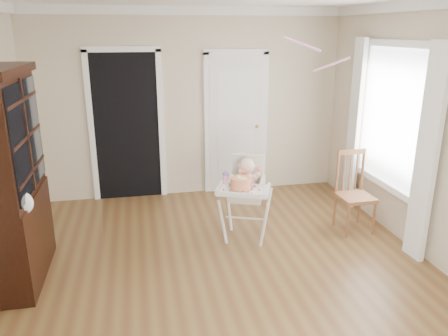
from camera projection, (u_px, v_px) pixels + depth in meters
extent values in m
plane|color=brown|center=(222.00, 277.00, 4.40)|extent=(5.00, 5.00, 0.00)
plane|color=#C3B298|center=(189.00, 105.00, 6.33)|extent=(4.50, 0.00, 4.50)
plane|color=#C3B298|center=(440.00, 137.00, 4.42)|extent=(0.00, 5.00, 5.00)
cube|color=black|center=(127.00, 128.00, 6.24)|extent=(0.90, 0.03, 2.10)
cube|color=white|center=(91.00, 129.00, 6.14)|extent=(0.08, 0.05, 2.18)
cube|color=white|center=(161.00, 126.00, 6.33)|extent=(0.08, 0.05, 2.18)
cube|color=white|center=(121.00, 49.00, 5.91)|extent=(1.06, 0.05, 0.08)
cube|color=white|center=(236.00, 125.00, 6.54)|extent=(0.80, 0.05, 2.05)
cube|color=white|center=(207.00, 126.00, 6.46)|extent=(0.08, 0.05, 2.13)
cube|color=white|center=(264.00, 124.00, 6.63)|extent=(0.08, 0.05, 2.13)
sphere|color=gold|center=(257.00, 126.00, 6.58)|extent=(0.06, 0.06, 0.06)
cube|color=white|center=(394.00, 117.00, 5.15)|extent=(0.02, 1.20, 1.60)
cube|color=white|center=(401.00, 44.00, 4.89)|extent=(0.06, 1.36, 0.08)
cube|color=white|center=(427.00, 156.00, 4.48)|extent=(0.08, 0.28, 2.30)
cube|color=white|center=(354.00, 125.00, 5.94)|extent=(0.08, 0.28, 2.30)
cylinder|color=white|center=(223.00, 223.00, 5.00)|extent=(0.15, 0.09, 0.59)
cylinder|color=white|center=(264.00, 226.00, 4.93)|extent=(0.09, 0.15, 0.59)
cylinder|color=white|center=(229.00, 209.00, 5.41)|extent=(0.09, 0.15, 0.59)
cylinder|color=white|center=(267.00, 211.00, 5.33)|extent=(0.15, 0.09, 0.59)
cylinder|color=white|center=(245.00, 218.00, 5.12)|extent=(0.43, 0.19, 0.02)
cube|color=beige|center=(246.00, 196.00, 5.09)|extent=(0.48, 0.47, 0.08)
cube|color=beige|center=(230.00, 185.00, 5.08)|extent=(0.16, 0.33, 0.18)
cube|color=beige|center=(262.00, 187.00, 5.02)|extent=(0.16, 0.33, 0.18)
cube|color=beige|center=(248.00, 172.00, 5.17)|extent=(0.37, 0.19, 0.43)
cube|color=white|center=(243.00, 190.00, 4.82)|extent=(0.66, 0.57, 0.03)
cube|color=white|center=(241.00, 195.00, 4.63)|extent=(0.52, 0.23, 0.04)
ellipsoid|color=beige|center=(246.00, 183.00, 5.07)|extent=(0.25, 0.23, 0.26)
sphere|color=beige|center=(247.00, 166.00, 5.01)|extent=(0.23, 0.23, 0.18)
sphere|color=red|center=(246.00, 180.00, 5.00)|extent=(0.13, 0.13, 0.13)
sphere|color=red|center=(244.00, 172.00, 4.95)|extent=(0.07, 0.07, 0.07)
sphere|color=red|center=(259.00, 169.00, 4.91)|extent=(0.06, 0.06, 0.06)
cylinder|color=silver|center=(240.00, 188.00, 4.83)|extent=(0.29, 0.29, 0.01)
cylinder|color=red|center=(241.00, 183.00, 4.81)|extent=(0.22, 0.22, 0.12)
cylinder|color=#F2E08C|center=(242.00, 179.00, 4.77)|extent=(0.10, 0.10, 0.02)
cylinder|color=#FF9BDB|center=(226.00, 179.00, 4.98)|extent=(0.07, 0.07, 0.10)
cylinder|color=#9567B5|center=(226.00, 174.00, 4.96)|extent=(0.07, 0.07, 0.03)
cone|color=#9567B5|center=(226.00, 171.00, 4.95)|extent=(0.02, 0.02, 0.04)
cube|color=black|center=(16.00, 237.00, 4.30)|extent=(0.48, 1.16, 0.87)
cube|color=black|center=(0.00, 137.00, 3.99)|extent=(0.44, 1.16, 1.16)
cube|color=black|center=(20.00, 144.00, 3.76)|extent=(0.02, 0.50, 1.01)
cube|color=black|center=(34.00, 130.00, 4.31)|extent=(0.02, 0.50, 1.01)
ellipsoid|color=white|center=(22.00, 203.00, 3.87)|extent=(0.19, 0.15, 0.21)
cube|color=brown|center=(355.00, 197.00, 5.33)|extent=(0.41, 0.41, 0.05)
cylinder|color=brown|center=(348.00, 221.00, 5.20)|extent=(0.03, 0.03, 0.43)
cylinder|color=brown|center=(374.00, 218.00, 5.27)|extent=(0.03, 0.03, 0.43)
cylinder|color=brown|center=(335.00, 210.00, 5.52)|extent=(0.03, 0.03, 0.43)
cylinder|color=brown|center=(359.00, 207.00, 5.60)|extent=(0.03, 0.03, 0.43)
cylinder|color=brown|center=(337.00, 172.00, 5.38)|extent=(0.03, 0.03, 0.56)
cylinder|color=brown|center=(363.00, 170.00, 5.46)|extent=(0.03, 0.03, 0.56)
cube|color=brown|center=(352.00, 152.00, 5.34)|extent=(0.37, 0.05, 0.06)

